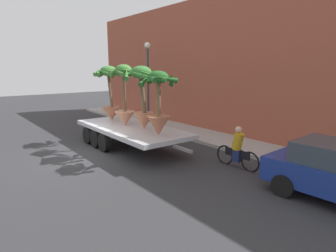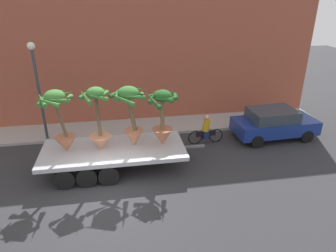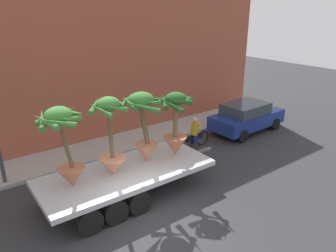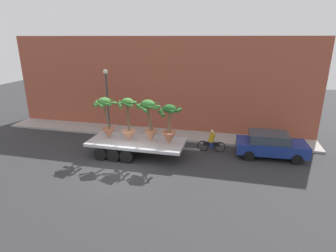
{
  "view_description": "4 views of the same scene",
  "coord_description": "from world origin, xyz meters",
  "px_view_note": "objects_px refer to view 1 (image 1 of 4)",
  "views": [
    {
      "loc": [
        11.11,
        -4.34,
        3.55
      ],
      "look_at": [
        2.75,
        2.17,
        1.4
      ],
      "focal_mm": 30.92,
      "sensor_mm": 36.0,
      "label": 1
    },
    {
      "loc": [
        0.6,
        -9.6,
        7.1
      ],
      "look_at": [
        2.61,
        2.41,
        1.68
      ],
      "focal_mm": 32.64,
      "sensor_mm": 36.0,
      "label": 2
    },
    {
      "loc": [
        -4.45,
        -6.73,
        6.31
      ],
      "look_at": [
        2.58,
        2.87,
        1.84
      ],
      "focal_mm": 34.2,
      "sensor_mm": 36.0,
      "label": 3
    },
    {
      "loc": [
        5.87,
        -13.05,
        7.2
      ],
      "look_at": [
        2.11,
        2.62,
        1.92
      ],
      "focal_mm": 29.15,
      "sensor_mm": 36.0,
      "label": 4
    }
  ],
  "objects_px": {
    "potted_palm_rear": "(159,104)",
    "cyclist": "(237,149)",
    "potted_palm_extra": "(142,94)",
    "potted_palm_middle": "(124,98)",
    "street_lamp": "(148,73)",
    "flatbed_trailer": "(128,130)",
    "potted_palm_front": "(110,91)"
  },
  "relations": [
    {
      "from": "flatbed_trailer",
      "to": "cyclist",
      "type": "relative_size",
      "value": 3.81
    },
    {
      "from": "potted_palm_middle",
      "to": "cyclist",
      "type": "distance_m",
      "value": 5.56
    },
    {
      "from": "street_lamp",
      "to": "potted_palm_extra",
      "type": "bearing_deg",
      "value": -36.58
    },
    {
      "from": "cyclist",
      "to": "potted_palm_extra",
      "type": "bearing_deg",
      "value": -157.16
    },
    {
      "from": "potted_palm_middle",
      "to": "street_lamp",
      "type": "distance_m",
      "value": 4.45
    },
    {
      "from": "flatbed_trailer",
      "to": "potted_palm_rear",
      "type": "xyz_separation_m",
      "value": [
        2.35,
        -0.01,
        1.43
      ]
    },
    {
      "from": "potted_palm_front",
      "to": "potted_palm_extra",
      "type": "xyz_separation_m",
      "value": [
        2.81,
        0.06,
        0.06
      ]
    },
    {
      "from": "potted_palm_extra",
      "to": "cyclist",
      "type": "distance_m",
      "value": 4.45
    },
    {
      "from": "potted_palm_middle",
      "to": "potted_palm_rear",
      "type": "bearing_deg",
      "value": -0.4
    },
    {
      "from": "street_lamp",
      "to": "potted_palm_middle",
      "type": "bearing_deg",
      "value": -48.24
    },
    {
      "from": "flatbed_trailer",
      "to": "potted_palm_extra",
      "type": "distance_m",
      "value": 2.01
    },
    {
      "from": "potted_palm_extra",
      "to": "potted_palm_middle",
      "type": "bearing_deg",
      "value": -175.4
    },
    {
      "from": "potted_palm_rear",
      "to": "cyclist",
      "type": "relative_size",
      "value": 1.34
    },
    {
      "from": "flatbed_trailer",
      "to": "potted_palm_middle",
      "type": "relative_size",
      "value": 2.59
    },
    {
      "from": "flatbed_trailer",
      "to": "street_lamp",
      "type": "bearing_deg",
      "value": 134.31
    },
    {
      "from": "potted_palm_rear",
      "to": "potted_palm_middle",
      "type": "distance_m",
      "value": 2.63
    },
    {
      "from": "potted_palm_extra",
      "to": "potted_palm_rear",
      "type": "bearing_deg",
      "value": -5.5
    },
    {
      "from": "flatbed_trailer",
      "to": "potted_palm_middle",
      "type": "bearing_deg",
      "value": 179.19
    },
    {
      "from": "potted_palm_rear",
      "to": "potted_palm_front",
      "type": "relative_size",
      "value": 0.93
    },
    {
      "from": "potted_palm_middle",
      "to": "street_lamp",
      "type": "xyz_separation_m",
      "value": [
        -2.89,
        3.23,
        1.02
      ]
    },
    {
      "from": "potted_palm_rear",
      "to": "potted_palm_extra",
      "type": "height_order",
      "value": "potted_palm_extra"
    },
    {
      "from": "potted_palm_rear",
      "to": "cyclist",
      "type": "bearing_deg",
      "value": 34.85
    },
    {
      "from": "potted_palm_rear",
      "to": "cyclist",
      "type": "xyz_separation_m",
      "value": [
        2.45,
        1.7,
        -1.54
      ]
    },
    {
      "from": "potted_palm_extra",
      "to": "cyclist",
      "type": "height_order",
      "value": "potted_palm_extra"
    },
    {
      "from": "potted_palm_middle",
      "to": "potted_palm_extra",
      "type": "distance_m",
      "value": 1.36
    },
    {
      "from": "potted_palm_rear",
      "to": "potted_palm_middle",
      "type": "xyz_separation_m",
      "value": [
        -2.63,
        0.02,
        -0.0
      ]
    },
    {
      "from": "flatbed_trailer",
      "to": "potted_palm_front",
      "type": "distance_m",
      "value": 2.41
    },
    {
      "from": "cyclist",
      "to": "street_lamp",
      "type": "distance_m",
      "value": 8.51
    },
    {
      "from": "potted_palm_rear",
      "to": "potted_palm_front",
      "type": "distance_m",
      "value": 4.11
    },
    {
      "from": "potted_palm_extra",
      "to": "flatbed_trailer",
      "type": "bearing_deg",
      "value": -174.01
    },
    {
      "from": "street_lamp",
      "to": "cyclist",
      "type": "bearing_deg",
      "value": -11.0
    },
    {
      "from": "flatbed_trailer",
      "to": "street_lamp",
      "type": "height_order",
      "value": "street_lamp"
    }
  ]
}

